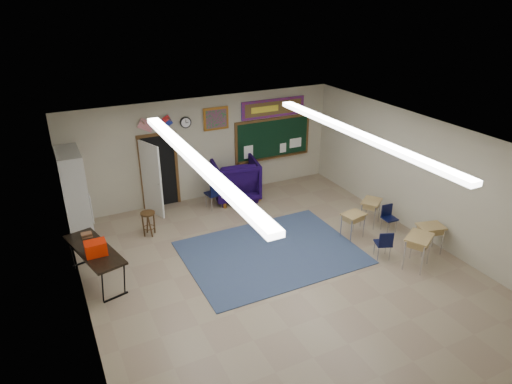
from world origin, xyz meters
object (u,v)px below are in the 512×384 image
wingback_armchair (235,179)px  folding_table (96,263)px  wooden_stool (149,223)px  student_desk_front_right (371,211)px  student_desk_front_left (353,224)px

wingback_armchair → folding_table: wingback_armchair is taller
wingback_armchair → wooden_stool: wingback_armchair is taller
folding_table → student_desk_front_right: bearing=-19.2°
student_desk_front_left → wooden_stool: 5.12m
wooden_stool → folding_table: bearing=-135.8°
student_desk_front_left → student_desk_front_right: size_ratio=0.92×
student_desk_front_right → wooden_stool: bearing=124.2°
wingback_armchair → student_desk_front_left: bearing=126.2°
student_desk_front_right → wooden_stool: size_ratio=1.14×
student_desk_front_left → wingback_armchair: bearing=105.0°
student_desk_front_right → wooden_stool: (-5.38, 2.04, -0.06)m
folding_table → wooden_stool: folding_table is taller
student_desk_front_right → wooden_stool: 5.75m
student_desk_front_left → student_desk_front_right: (0.85, 0.35, 0.01)m
folding_table → wooden_stool: 2.07m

